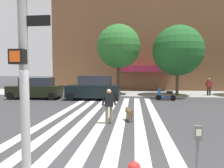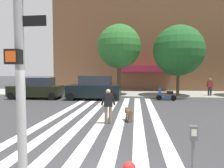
{
  "view_description": "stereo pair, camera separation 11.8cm",
  "coord_description": "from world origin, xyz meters",
  "px_view_note": "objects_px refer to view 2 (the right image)",
  "views": [
    {
      "loc": [
        1.0,
        -4.32,
        2.49
      ],
      "look_at": [
        -0.46,
        9.32,
        1.6
      ],
      "focal_mm": 32.7,
      "sensor_mm": 36.0,
      "label": 1
    },
    {
      "loc": [
        1.12,
        -4.31,
        2.49
      ],
      "look_at": [
        -0.46,
        9.32,
        1.6
      ],
      "focal_mm": 32.7,
      "sensor_mm": 36.0,
      "label": 2
    }
  ],
  "objects_px": {
    "parked_car_behind_first": "(94,88)",
    "parked_scooter": "(166,95)",
    "pedestrian_bystander": "(210,86)",
    "pedestrian_dog_walker": "(108,104)",
    "street_tree_nearest": "(119,47)",
    "traffic_light_pole": "(17,17)",
    "parked_car_near_curb": "(36,88)",
    "parking_meter_second_along": "(193,152)",
    "dog_on_leash": "(128,112)",
    "street_tree_middle": "(178,51)"
  },
  "relations": [
    {
      "from": "parked_car_behind_first",
      "to": "parked_scooter",
      "type": "bearing_deg",
      "value": 0.74
    },
    {
      "from": "parked_car_behind_first",
      "to": "pedestrian_bystander",
      "type": "bearing_deg",
      "value": 15.38
    },
    {
      "from": "parked_car_behind_first",
      "to": "pedestrian_dog_walker",
      "type": "bearing_deg",
      "value": -73.83
    },
    {
      "from": "parked_scooter",
      "to": "street_tree_nearest",
      "type": "relative_size",
      "value": 0.24
    },
    {
      "from": "parked_car_behind_first",
      "to": "traffic_light_pole",
      "type": "bearing_deg",
      "value": -84.56
    },
    {
      "from": "traffic_light_pole",
      "to": "street_tree_nearest",
      "type": "distance_m",
      "value": 16.45
    },
    {
      "from": "pedestrian_dog_walker",
      "to": "parked_car_near_curb",
      "type": "bearing_deg",
      "value": 133.83
    },
    {
      "from": "pedestrian_dog_walker",
      "to": "pedestrian_bystander",
      "type": "distance_m",
      "value": 13.56
    },
    {
      "from": "parked_car_behind_first",
      "to": "pedestrian_dog_walker",
      "type": "height_order",
      "value": "parked_car_behind_first"
    },
    {
      "from": "parked_scooter",
      "to": "street_tree_nearest",
      "type": "distance_m",
      "value": 6.68
    },
    {
      "from": "parking_meter_second_along",
      "to": "dog_on_leash",
      "type": "distance_m",
      "value": 6.47
    },
    {
      "from": "parked_car_near_curb",
      "to": "dog_on_leash",
      "type": "bearing_deg",
      "value": -40.54
    },
    {
      "from": "parking_meter_second_along",
      "to": "street_tree_nearest",
      "type": "relative_size",
      "value": 0.2
    },
    {
      "from": "street_tree_nearest",
      "to": "street_tree_middle",
      "type": "distance_m",
      "value": 5.63
    },
    {
      "from": "street_tree_nearest",
      "to": "dog_on_leash",
      "type": "relative_size",
      "value": 7.05
    },
    {
      "from": "dog_on_leash",
      "to": "traffic_light_pole",
      "type": "bearing_deg",
      "value": -107.02
    },
    {
      "from": "parked_scooter",
      "to": "dog_on_leash",
      "type": "height_order",
      "value": "parked_scooter"
    },
    {
      "from": "pedestrian_bystander",
      "to": "dog_on_leash",
      "type": "bearing_deg",
      "value": -125.86
    },
    {
      "from": "pedestrian_bystander",
      "to": "parking_meter_second_along",
      "type": "bearing_deg",
      "value": -109.91
    },
    {
      "from": "parked_scooter",
      "to": "pedestrian_bystander",
      "type": "distance_m",
      "value": 5.29
    },
    {
      "from": "parked_car_near_curb",
      "to": "parked_car_behind_first",
      "type": "xyz_separation_m",
      "value": [
        5.27,
        -0.0,
        0.08
      ]
    },
    {
      "from": "street_tree_middle",
      "to": "pedestrian_dog_walker",
      "type": "height_order",
      "value": "street_tree_middle"
    },
    {
      "from": "street_tree_nearest",
      "to": "pedestrian_dog_walker",
      "type": "xyz_separation_m",
      "value": [
        0.36,
        -10.73,
        -3.95
      ]
    },
    {
      "from": "pedestrian_dog_walker",
      "to": "pedestrian_bystander",
      "type": "bearing_deg",
      "value": 52.49
    },
    {
      "from": "parked_car_behind_first",
      "to": "street_tree_middle",
      "type": "bearing_deg",
      "value": 18.56
    },
    {
      "from": "parking_meter_second_along",
      "to": "parked_scooter",
      "type": "xyz_separation_m",
      "value": [
        1.52,
        13.62,
        -0.55
      ]
    },
    {
      "from": "street_tree_nearest",
      "to": "dog_on_leash",
      "type": "distance_m",
      "value": 11.12
    },
    {
      "from": "parked_car_near_curb",
      "to": "parked_car_behind_first",
      "type": "height_order",
      "value": "parked_car_behind_first"
    },
    {
      "from": "parked_car_near_curb",
      "to": "parked_car_behind_first",
      "type": "distance_m",
      "value": 5.27
    },
    {
      "from": "parked_scooter",
      "to": "parking_meter_second_along",
      "type": "bearing_deg",
      "value": -96.36
    },
    {
      "from": "parked_scooter",
      "to": "traffic_light_pole",
      "type": "bearing_deg",
      "value": -109.5
    },
    {
      "from": "traffic_light_pole",
      "to": "street_tree_middle",
      "type": "xyz_separation_m",
      "value": [
        6.22,
        16.03,
        0.85
      ]
    },
    {
      "from": "street_tree_nearest",
      "to": "pedestrian_bystander",
      "type": "bearing_deg",
      "value": 0.2
    },
    {
      "from": "parked_car_near_curb",
      "to": "pedestrian_dog_walker",
      "type": "xyz_separation_m",
      "value": [
        7.55,
        -7.86,
        -0.0
      ]
    },
    {
      "from": "street_tree_middle",
      "to": "dog_on_leash",
      "type": "xyz_separation_m",
      "value": [
        -4.31,
        -9.77,
        -3.93
      ]
    },
    {
      "from": "street_tree_middle",
      "to": "parking_meter_second_along",
      "type": "bearing_deg",
      "value": -100.33
    },
    {
      "from": "street_tree_middle",
      "to": "pedestrian_bystander",
      "type": "distance_m",
      "value": 4.49
    },
    {
      "from": "parked_car_near_curb",
      "to": "street_tree_nearest",
      "type": "xyz_separation_m",
      "value": [
        7.18,
        2.87,
        3.94
      ]
    },
    {
      "from": "traffic_light_pole",
      "to": "parked_scooter",
      "type": "height_order",
      "value": "traffic_light_pole"
    },
    {
      "from": "street_tree_nearest",
      "to": "parked_car_near_curb",
      "type": "bearing_deg",
      "value": -158.24
    },
    {
      "from": "pedestrian_bystander",
      "to": "street_tree_middle",
      "type": "bearing_deg",
      "value": -172.89
    },
    {
      "from": "pedestrian_bystander",
      "to": "traffic_light_pole",
      "type": "bearing_deg",
      "value": -119.41
    },
    {
      "from": "pedestrian_dog_walker",
      "to": "dog_on_leash",
      "type": "bearing_deg",
      "value": 33.56
    },
    {
      "from": "street_tree_nearest",
      "to": "pedestrian_bystander",
      "type": "height_order",
      "value": "street_tree_nearest"
    },
    {
      "from": "street_tree_nearest",
      "to": "dog_on_leash",
      "type": "xyz_separation_m",
      "value": [
        1.29,
        -10.11,
        -4.43
      ]
    },
    {
      "from": "parking_meter_second_along",
      "to": "dog_on_leash",
      "type": "bearing_deg",
      "value": 102.33
    },
    {
      "from": "parking_meter_second_along",
      "to": "parked_scooter",
      "type": "relative_size",
      "value": 0.84
    },
    {
      "from": "parked_car_near_curb",
      "to": "pedestrian_dog_walker",
      "type": "relative_size",
      "value": 2.83
    },
    {
      "from": "traffic_light_pole",
      "to": "street_tree_middle",
      "type": "distance_m",
      "value": 17.22
    },
    {
      "from": "dog_on_leash",
      "to": "parked_car_behind_first",
      "type": "bearing_deg",
      "value": 113.86
    }
  ]
}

